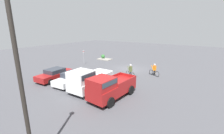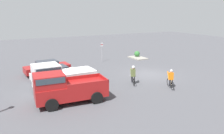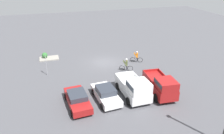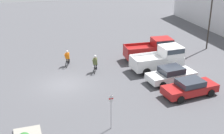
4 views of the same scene
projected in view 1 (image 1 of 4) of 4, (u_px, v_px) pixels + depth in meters
ground_plane at (129, 69)px, 22.79m from camera, size 80.00×80.00×0.00m
pickup_truck_0 at (110, 87)px, 12.89m from camera, size 2.41×5.05×2.22m
pickup_truck_1 at (88, 80)px, 14.61m from camera, size 2.39×4.97×2.26m
sedan_0 at (72, 78)px, 16.59m from camera, size 2.28×4.50×1.38m
sedan_1 at (55, 74)px, 17.95m from camera, size 2.23×4.63×1.36m
cyclist_0 at (130, 70)px, 18.88m from camera, size 1.62×0.75×1.70m
cyclist_1 at (154, 70)px, 19.42m from camera, size 1.60×0.74×1.62m
fire_lane_sign at (84, 56)px, 25.14m from camera, size 0.06×0.30×2.57m
lamppost at (20, 77)px, 5.53m from camera, size 0.36×0.36×7.42m
curb_island at (105, 59)px, 29.62m from camera, size 2.67×1.72×0.15m
shrub at (103, 56)px, 29.99m from camera, size 0.78×0.78×0.78m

